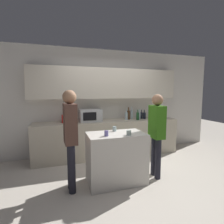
{
  "coord_description": "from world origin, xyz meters",
  "views": [
    {
      "loc": [
        -1.2,
        -2.77,
        1.61
      ],
      "look_at": [
        -0.24,
        0.32,
        1.24
      ],
      "focal_mm": 28.0,
      "sensor_mm": 36.0,
      "label": 1
    }
  ],
  "objects_px": {
    "potted_plant": "(160,111)",
    "cup_1": "(114,129)",
    "bottle_2": "(132,114)",
    "bottle_5": "(141,115)",
    "bottle_6": "(144,115)",
    "cup_2": "(106,133)",
    "bottle_4": "(139,115)",
    "person_center": "(157,129)",
    "bottle_1": "(128,115)",
    "microwave": "(90,115)",
    "person_left": "(70,132)",
    "bottle_0": "(126,116)",
    "toaster": "(67,119)",
    "bottle_3": "(138,116)",
    "cup_0": "(129,133)"
  },
  "relations": [
    {
      "from": "toaster",
      "to": "bottle_3",
      "type": "bearing_deg",
      "value": -4.18
    },
    {
      "from": "bottle_0",
      "to": "bottle_5",
      "type": "xyz_separation_m",
      "value": [
        0.45,
        0.04,
        -0.01
      ]
    },
    {
      "from": "person_center",
      "to": "microwave",
      "type": "bearing_deg",
      "value": 37.78
    },
    {
      "from": "potted_plant",
      "to": "cup_2",
      "type": "bearing_deg",
      "value": -142.74
    },
    {
      "from": "bottle_0",
      "to": "cup_2",
      "type": "distance_m",
      "value": 1.74
    },
    {
      "from": "person_center",
      "to": "bottle_3",
      "type": "bearing_deg",
      "value": -7.29
    },
    {
      "from": "toaster",
      "to": "bottle_0",
      "type": "relative_size",
      "value": 0.98
    },
    {
      "from": "person_left",
      "to": "bottle_2",
      "type": "bearing_deg",
      "value": 127.3
    },
    {
      "from": "microwave",
      "to": "bottle_5",
      "type": "height_order",
      "value": "microwave"
    },
    {
      "from": "bottle_2",
      "to": "person_left",
      "type": "height_order",
      "value": "person_left"
    },
    {
      "from": "microwave",
      "to": "cup_0",
      "type": "height_order",
      "value": "microwave"
    },
    {
      "from": "bottle_2",
      "to": "cup_2",
      "type": "bearing_deg",
      "value": -126.27
    },
    {
      "from": "bottle_4",
      "to": "person_center",
      "type": "bearing_deg",
      "value": -102.36
    },
    {
      "from": "toaster",
      "to": "bottle_5",
      "type": "distance_m",
      "value": 1.94
    },
    {
      "from": "potted_plant",
      "to": "bottle_1",
      "type": "distance_m",
      "value": 0.95
    },
    {
      "from": "cup_0",
      "to": "bottle_6",
      "type": "bearing_deg",
      "value": 54.6
    },
    {
      "from": "potted_plant",
      "to": "cup_1",
      "type": "bearing_deg",
      "value": -145.33
    },
    {
      "from": "bottle_4",
      "to": "bottle_6",
      "type": "relative_size",
      "value": 1.16
    },
    {
      "from": "microwave",
      "to": "cup_2",
      "type": "xyz_separation_m",
      "value": [
        -0.01,
        -1.49,
        -0.11
      ]
    },
    {
      "from": "potted_plant",
      "to": "cup_1",
      "type": "xyz_separation_m",
      "value": [
        -1.73,
        -1.19,
        -0.16
      ]
    },
    {
      "from": "microwave",
      "to": "bottle_1",
      "type": "height_order",
      "value": "bottle_1"
    },
    {
      "from": "bottle_4",
      "to": "cup_2",
      "type": "bearing_deg",
      "value": -132.26
    },
    {
      "from": "potted_plant",
      "to": "bottle_6",
      "type": "bearing_deg",
      "value": -177.57
    },
    {
      "from": "bottle_5",
      "to": "bottle_1",
      "type": "bearing_deg",
      "value": 178.3
    },
    {
      "from": "bottle_4",
      "to": "bottle_5",
      "type": "bearing_deg",
      "value": 38.32
    },
    {
      "from": "bottle_0",
      "to": "person_center",
      "type": "bearing_deg",
      "value": -87.56
    },
    {
      "from": "bottle_2",
      "to": "cup_1",
      "type": "height_order",
      "value": "bottle_2"
    },
    {
      "from": "bottle_1",
      "to": "person_center",
      "type": "height_order",
      "value": "person_center"
    },
    {
      "from": "bottle_0",
      "to": "bottle_1",
      "type": "relative_size",
      "value": 0.82
    },
    {
      "from": "bottle_6",
      "to": "cup_2",
      "type": "relative_size",
      "value": 2.65
    },
    {
      "from": "person_left",
      "to": "person_center",
      "type": "bearing_deg",
      "value": 87.19
    },
    {
      "from": "bottle_1",
      "to": "cup_1",
      "type": "bearing_deg",
      "value": -122.73
    },
    {
      "from": "toaster",
      "to": "bottle_5",
      "type": "bearing_deg",
      "value": 0.13
    },
    {
      "from": "bottle_5",
      "to": "person_left",
      "type": "height_order",
      "value": "person_left"
    },
    {
      "from": "microwave",
      "to": "bottle_3",
      "type": "xyz_separation_m",
      "value": [
        1.21,
        -0.13,
        -0.05
      ]
    },
    {
      "from": "bottle_1",
      "to": "cup_2",
      "type": "distance_m",
      "value": 1.82
    },
    {
      "from": "cup_0",
      "to": "cup_2",
      "type": "distance_m",
      "value": 0.38
    },
    {
      "from": "microwave",
      "to": "potted_plant",
      "type": "xyz_separation_m",
      "value": [
        1.96,
        0.0,
        0.05
      ]
    },
    {
      "from": "bottle_0",
      "to": "bottle_3",
      "type": "xyz_separation_m",
      "value": [
        0.28,
        -0.1,
        -0.0
      ]
    },
    {
      "from": "bottle_6",
      "to": "bottle_4",
      "type": "bearing_deg",
      "value": -162.57
    },
    {
      "from": "microwave",
      "to": "cup_2",
      "type": "relative_size",
      "value": 5.86
    },
    {
      "from": "bottle_0",
      "to": "cup_0",
      "type": "height_order",
      "value": "bottle_0"
    },
    {
      "from": "bottle_0",
      "to": "cup_1",
      "type": "relative_size",
      "value": 3.0
    },
    {
      "from": "microwave",
      "to": "cup_0",
      "type": "distance_m",
      "value": 1.59
    },
    {
      "from": "toaster",
      "to": "bottle_3",
      "type": "height_order",
      "value": "bottle_3"
    },
    {
      "from": "bottle_2",
      "to": "bottle_5",
      "type": "height_order",
      "value": "bottle_2"
    },
    {
      "from": "bottle_1",
      "to": "bottle_6",
      "type": "bearing_deg",
      "value": -4.73
    },
    {
      "from": "cup_1",
      "to": "person_center",
      "type": "bearing_deg",
      "value": -15.33
    },
    {
      "from": "bottle_0",
      "to": "bottle_3",
      "type": "relative_size",
      "value": 1.02
    },
    {
      "from": "bottle_0",
      "to": "toaster",
      "type": "bearing_deg",
      "value": 178.76
    }
  ]
}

